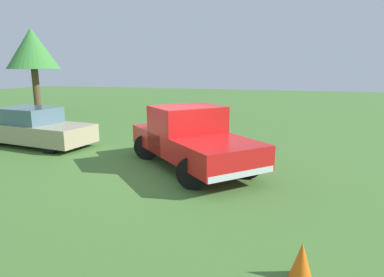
{
  "coord_description": "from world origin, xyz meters",
  "views": [
    {
      "loc": [
        -3.51,
        8.47,
        2.9
      ],
      "look_at": [
        -0.55,
        -0.44,
        0.9
      ],
      "focal_mm": 30.27,
      "sensor_mm": 36.0,
      "label": 1
    }
  ],
  "objects": [
    {
      "name": "sedan_near",
      "position": [
        6.29,
        -1.39,
        0.67
      ],
      "size": [
        4.9,
        2.22,
        1.47
      ],
      "rotation": [
        0.0,
        0.0,
        3.05
      ],
      "color": "black",
      "rests_on": "ground_plane"
    },
    {
      "name": "ground_plane",
      "position": [
        0.0,
        0.0,
        0.0
      ],
      "size": [
        80.0,
        80.0,
        0.0
      ],
      "primitive_type": "plane",
      "color": "#477533"
    },
    {
      "name": "traffic_cone",
      "position": [
        -3.68,
        4.11,
        0.28
      ],
      "size": [
        0.32,
        0.32,
        0.55
      ],
      "primitive_type": "cone",
      "color": "orange",
      "rests_on": "ground_plane"
    },
    {
      "name": "pickup_truck",
      "position": [
        -0.45,
        -0.52,
        0.96
      ],
      "size": [
        4.96,
        4.78,
        1.83
      ],
      "rotation": [
        0.0,
        0.0,
        2.4
      ],
      "color": "black",
      "rests_on": "ground_plane"
    },
    {
      "name": "tree_far_center",
      "position": [
        13.17,
        -8.86,
        4.2
      ],
      "size": [
        3.3,
        3.3,
        5.55
      ],
      "color": "brown",
      "rests_on": "ground_plane"
    }
  ]
}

